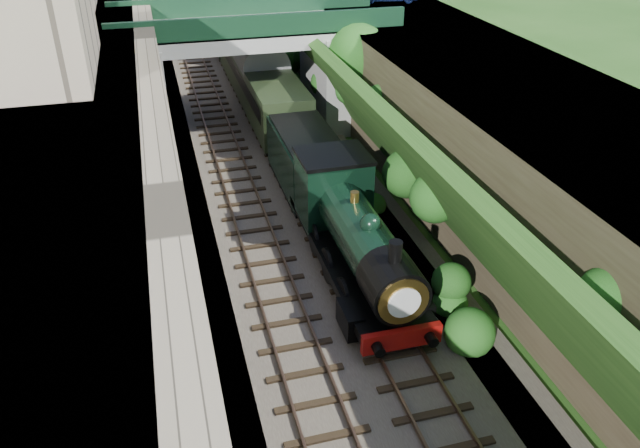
{
  "coord_description": "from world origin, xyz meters",
  "views": [
    {
      "loc": [
        -5.38,
        -12.18,
        14.16
      ],
      "look_at": [
        0.0,
        7.55,
        2.26
      ],
      "focal_mm": 35.0,
      "sensor_mm": 36.0,
      "label": 1
    }
  ],
  "objects_px": {
    "road_bridge": "(262,60)",
    "tree": "(359,58)",
    "tender": "(307,164)",
    "locomotive": "(355,236)"
  },
  "relations": [
    {
      "from": "locomotive",
      "to": "tender",
      "type": "xyz_separation_m",
      "value": [
        -0.0,
        7.36,
        -0.27
      ]
    },
    {
      "from": "tree",
      "to": "locomotive",
      "type": "xyz_separation_m",
      "value": [
        -4.71,
        -13.91,
        -2.75
      ]
    },
    {
      "from": "road_bridge",
      "to": "tender",
      "type": "relative_size",
      "value": 2.67
    },
    {
      "from": "road_bridge",
      "to": "locomotive",
      "type": "xyz_separation_m",
      "value": [
        0.26,
        -17.06,
        -2.18
      ]
    },
    {
      "from": "tender",
      "to": "road_bridge",
      "type": "bearing_deg",
      "value": 91.51
    },
    {
      "from": "road_bridge",
      "to": "locomotive",
      "type": "height_order",
      "value": "road_bridge"
    },
    {
      "from": "road_bridge",
      "to": "tender",
      "type": "height_order",
      "value": "road_bridge"
    },
    {
      "from": "road_bridge",
      "to": "tender",
      "type": "bearing_deg",
      "value": -88.49
    },
    {
      "from": "locomotive",
      "to": "tender",
      "type": "height_order",
      "value": "locomotive"
    },
    {
      "from": "road_bridge",
      "to": "tree",
      "type": "bearing_deg",
      "value": -32.38
    }
  ]
}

